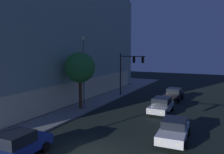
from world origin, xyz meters
The scene contains 8 objects.
modern_building centered at (13.41, 25.10, 9.82)m, with size 35.27×32.04×19.80m.
traffic_light_far_corner centered at (19.09, 4.99, 4.61)m, with size 0.43×3.92×6.36m.
street_lamp_sidewalk centered at (9.47, 6.77, 5.34)m, with size 0.44×0.44×8.31m.
sidewalk_tree centered at (9.48, 7.28, 4.92)m, with size 3.51×3.51×6.56m.
car_blue centered at (-2.27, 4.14, 0.86)m, with size 4.29×2.32×1.72m.
car_white centered at (4.99, -4.24, 0.80)m, with size 4.73×2.33×1.57m.
car_silver centered at (12.30, -1.50, 0.83)m, with size 4.46×2.22×1.65m.
car_black centered at (19.32, -1.54, 0.84)m, with size 4.34×2.29×1.64m.
Camera 1 is at (-11.95, -7.23, 6.75)m, focal length 35.98 mm.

